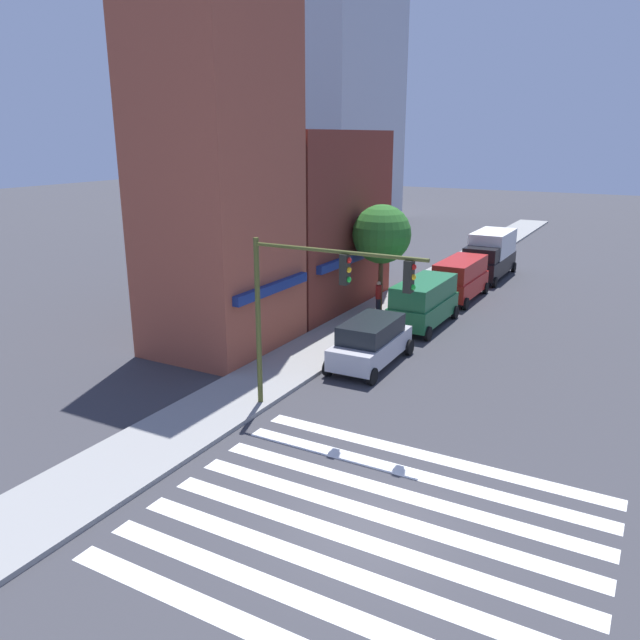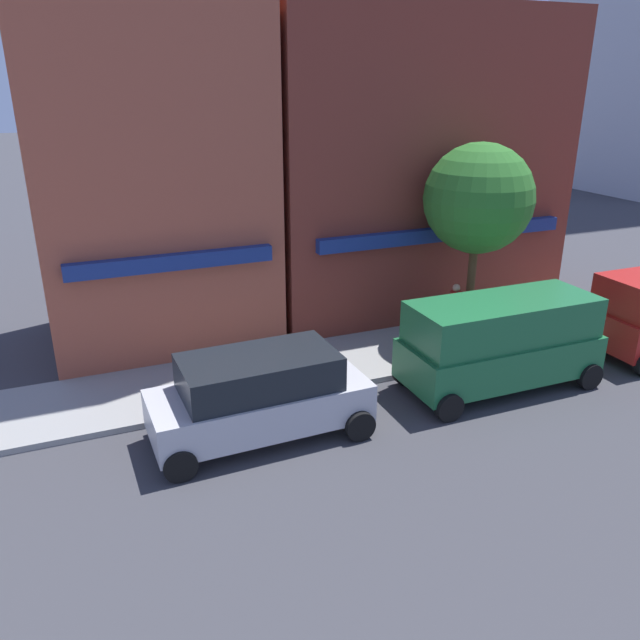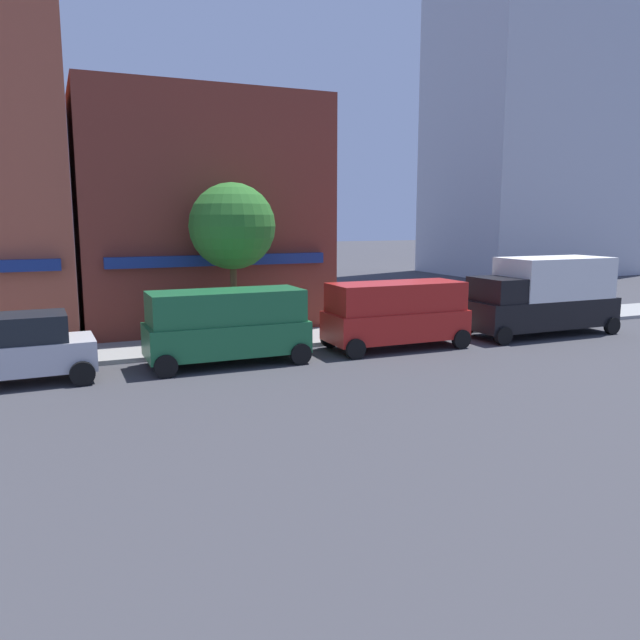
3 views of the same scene
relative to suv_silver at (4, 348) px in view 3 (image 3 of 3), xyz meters
The scene contains 8 objects.
storefront_row 9.03m from the suv_silver, 65.40° to the left, with size 16.15×5.30×14.97m.
tower_distant 49.29m from the suv_silver, 30.43° to the left, with size 15.87×11.09×41.78m.
suv_silver is the anchor object (origin of this frame).
van_green 6.29m from the suv_silver, ahead, with size 5.01×2.22×2.34m.
van_red 12.40m from the suv_silver, ahead, with size 5.02×2.22×2.34m.
box_truck_black 19.05m from the suv_silver, ahead, with size 6.20×2.42×3.04m.
pedestrian_red_jacket 7.19m from the suv_silver, 21.39° to the left, with size 0.32×0.32×1.77m.
street_tree 8.47m from the suv_silver, 20.95° to the left, with size 3.05×3.05×5.66m.
Camera 3 is at (11.59, -14.12, 4.55)m, focal length 35.00 mm.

